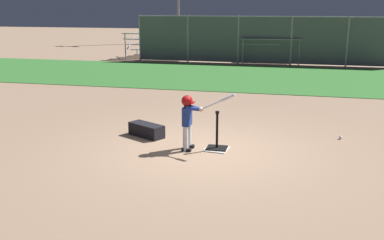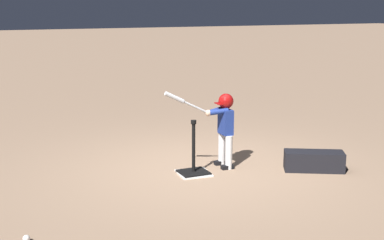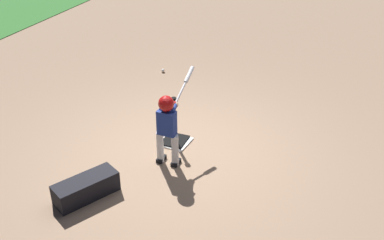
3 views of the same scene
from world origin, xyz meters
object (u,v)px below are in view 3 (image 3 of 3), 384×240
equipment_bag (86,188)px  baseball (163,71)px  batter_child (168,120)px  batting_tee (175,135)px

equipment_bag → baseball: bearing=39.3°
baseball → equipment_bag: (-4.09, -0.77, 0.10)m
baseball → equipment_bag: size_ratio=0.09×
batter_child → batting_tee: bearing=14.7°
baseball → batter_child: bearing=-153.9°
batting_tee → batter_child: 0.79m
batter_child → baseball: (2.97, 1.46, -0.66)m
batting_tee → baseball: (2.44, 1.32, -0.09)m
batter_child → equipment_bag: batter_child is taller
baseball → equipment_bag: equipment_bag is taller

